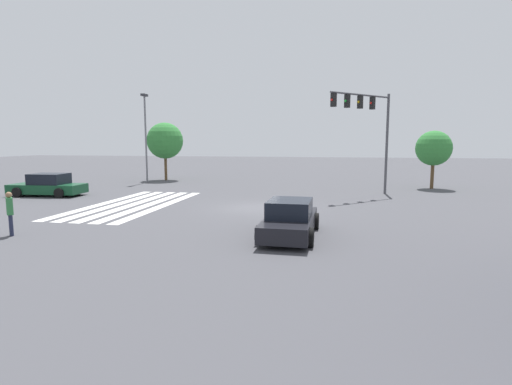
# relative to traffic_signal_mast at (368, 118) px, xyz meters

# --- Properties ---
(ground_plane) EXTENTS (152.90, 152.90, 0.00)m
(ground_plane) POSITION_rel_traffic_signal_mast_xyz_m (6.45, -6.45, -5.26)
(ground_plane) COLOR #47474C
(crosswalk_markings) EXTENTS (11.42, 4.40, 0.01)m
(crosswalk_markings) POSITION_rel_traffic_signal_mast_xyz_m (6.45, -13.82, -5.26)
(crosswalk_markings) COLOR silver
(crosswalk_markings) RESTS_ON ground_plane
(traffic_signal_mast) EXTENTS (4.11, 4.11, 6.99)m
(traffic_signal_mast) POSITION_rel_traffic_signal_mast_xyz_m (0.00, 0.00, 0.00)
(traffic_signal_mast) COLOR #47474C
(traffic_signal_mast) RESTS_ON ground_plane
(car_0) EXTENTS (2.42, 4.98, 1.53)m
(car_0) POSITION_rel_traffic_signal_mast_xyz_m (4.05, -21.42, -4.57)
(car_0) COLOR #144728
(car_0) RESTS_ON ground_plane
(car_1) EXTENTS (4.84, 2.15, 1.45)m
(car_1) POSITION_rel_traffic_signal_mast_xyz_m (12.82, -3.91, -4.60)
(car_1) COLOR black
(car_1) RESTS_ON ground_plane
(pedestrian) EXTENTS (0.41, 0.41, 1.74)m
(pedestrian) POSITION_rel_traffic_signal_mast_xyz_m (14.76, -14.70, -4.29)
(pedestrian) COLOR #232842
(pedestrian) RESTS_ON ground_plane
(street_light_pole_a) EXTENTS (0.80, 0.36, 7.89)m
(street_light_pole_a) POSITION_rel_traffic_signal_mast_xyz_m (-5.60, -18.80, -0.52)
(street_light_pole_a) COLOR slate
(street_light_pole_a) RESTS_ON ground_plane
(tree_corner_a) EXTENTS (3.44, 3.44, 5.51)m
(tree_corner_a) POSITION_rel_traffic_signal_mast_xyz_m (-8.08, -18.05, -1.48)
(tree_corner_a) COLOR brown
(tree_corner_a) RESTS_ON ground_plane
(tree_corner_b) EXTENTS (2.73, 2.73, 4.55)m
(tree_corner_b) POSITION_rel_traffic_signal_mast_xyz_m (-5.31, 5.50, -2.09)
(tree_corner_b) COLOR brown
(tree_corner_b) RESTS_ON ground_plane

